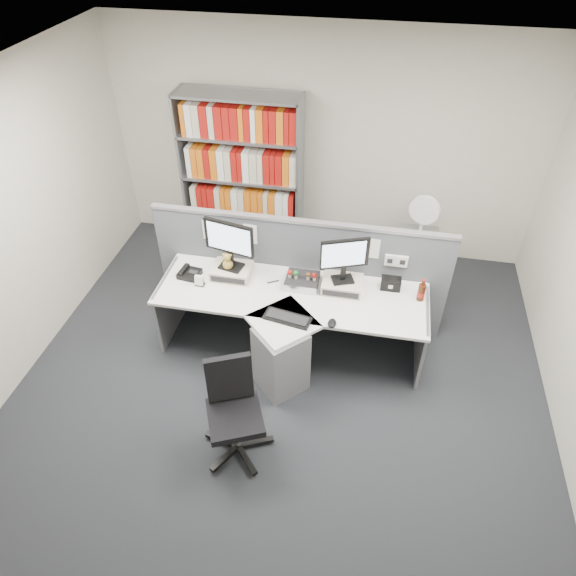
% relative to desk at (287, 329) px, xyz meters
% --- Properties ---
extents(ground, '(5.50, 5.50, 0.00)m').
position_rel_desk_xyz_m(ground, '(0.00, -0.60, -0.46)').
color(ground, '#2A2C31').
rests_on(ground, ground).
extents(room_shell, '(5.04, 5.54, 2.72)m').
position_rel_desk_xyz_m(room_shell, '(0.00, -0.60, 1.33)').
color(room_shell, beige).
rests_on(room_shell, ground).
extents(partition, '(3.00, 0.08, 1.27)m').
position_rel_desk_xyz_m(partition, '(0.00, 0.65, 0.19)').
color(partition, '#575A63').
rests_on(partition, ground).
extents(desk, '(2.60, 1.20, 0.72)m').
position_rel_desk_xyz_m(desk, '(0.00, 0.00, 0.00)').
color(desk, white).
rests_on(desk, ground).
extents(monitor_riser_left, '(0.38, 0.31, 0.10)m').
position_rel_desk_xyz_m(monitor_riser_left, '(-0.63, 0.38, 0.31)').
color(monitor_riser_left, beige).
rests_on(monitor_riser_left, desk).
extents(monitor_riser_right, '(0.38, 0.31, 0.10)m').
position_rel_desk_xyz_m(monitor_riser_right, '(0.47, 0.38, 0.31)').
color(monitor_riser_right, beige).
rests_on(monitor_riser_right, desk).
extents(monitor_left, '(0.50, 0.21, 0.52)m').
position_rel_desk_xyz_m(monitor_left, '(-0.63, 0.38, 0.67)').
color(monitor_left, black).
rests_on(monitor_left, monitor_riser_left).
extents(monitor_right, '(0.44, 0.21, 0.47)m').
position_rel_desk_xyz_m(monitor_right, '(0.47, 0.38, 0.64)').
color(monitor_right, black).
rests_on(monitor_right, monitor_riser_right).
extents(desktop_pc, '(0.32, 0.28, 0.08)m').
position_rel_desk_xyz_m(desktop_pc, '(0.08, 0.37, 0.31)').
color(desktop_pc, black).
rests_on(desktop_pc, desk).
extents(figurines, '(0.29, 0.05, 0.09)m').
position_rel_desk_xyz_m(figurines, '(0.08, 0.36, 0.40)').
color(figurines, beige).
rests_on(figurines, desktop_pc).
extents(keyboard, '(0.45, 0.24, 0.03)m').
position_rel_desk_xyz_m(keyboard, '(0.03, -0.14, 0.28)').
color(keyboard, black).
rests_on(keyboard, desk).
extents(mouse, '(0.08, 0.12, 0.05)m').
position_rel_desk_xyz_m(mouse, '(0.44, -0.14, 0.29)').
color(mouse, black).
rests_on(mouse, desk).
extents(desk_phone, '(0.22, 0.21, 0.09)m').
position_rel_desk_xyz_m(desk_phone, '(-1.05, 0.29, 0.30)').
color(desk_phone, black).
rests_on(desk_phone, desk).
extents(desk_calendar, '(0.09, 0.07, 0.11)m').
position_rel_desk_xyz_m(desk_calendar, '(-0.90, 0.17, 0.31)').
color(desk_calendar, black).
rests_on(desk_calendar, desk).
extents(plush_toy, '(0.10, 0.10, 0.18)m').
position_rel_desk_xyz_m(plush_toy, '(-0.66, 0.35, 0.44)').
color(plush_toy, '#AA8B38').
rests_on(plush_toy, monitor_riser_left).
extents(speaker, '(0.19, 0.11, 0.13)m').
position_rel_desk_xyz_m(speaker, '(0.93, 0.47, 0.33)').
color(speaker, black).
rests_on(speaker, desk).
extents(cola_bottle, '(0.07, 0.07, 0.24)m').
position_rel_desk_xyz_m(cola_bottle, '(1.21, 0.36, 0.35)').
color(cola_bottle, '#3F190A').
rests_on(cola_bottle, desk).
extents(shelving_unit, '(1.41, 0.40, 2.00)m').
position_rel_desk_xyz_m(shelving_unit, '(-0.90, 1.85, 0.52)').
color(shelving_unit, gray).
rests_on(shelving_unit, ground).
extents(filing_cabinet, '(0.45, 0.61, 0.70)m').
position_rel_desk_xyz_m(filing_cabinet, '(1.20, 1.40, -0.11)').
color(filing_cabinet, gray).
rests_on(filing_cabinet, ground).
extents(desk_fan, '(0.32, 0.19, 0.55)m').
position_rel_desk_xyz_m(desk_fan, '(1.20, 1.40, 0.59)').
color(desk_fan, white).
rests_on(desk_fan, filing_cabinet).
extents(office_chair, '(0.60, 0.60, 0.91)m').
position_rel_desk_xyz_m(office_chair, '(-0.25, -1.01, 0.03)').
color(office_chair, silver).
rests_on(office_chair, ground).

